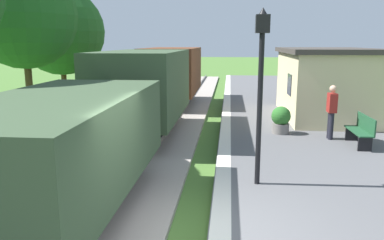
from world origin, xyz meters
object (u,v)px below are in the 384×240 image
object	(u,v)px
tree_field_left	(61,32)
station_hut	(326,83)
person_waiting	(332,110)
lamp_post_near	(261,66)
bench_near_hut	(361,130)
potted_planter	(281,120)
tree_trackside_far	(23,16)
freight_train	(147,90)

from	to	relation	value
tree_field_left	station_hut	bearing A→B (deg)	-17.76
person_waiting	lamp_post_near	xyz separation A→B (m)	(-2.57, -4.19, 1.62)
bench_near_hut	person_waiting	world-z (taller)	person_waiting
bench_near_hut	person_waiting	size ratio (longest dim) A/B	0.88
potted_planter	tree_field_left	distance (m)	13.37
potted_planter	tree_trackside_far	xyz separation A→B (m)	(-9.79, 1.90, 3.55)
station_hut	lamp_post_near	bearing A→B (deg)	-112.16
bench_near_hut	person_waiting	bearing A→B (deg)	132.41
freight_train	potted_planter	size ratio (longest dim) A/B	21.18
station_hut	tree_trackside_far	world-z (taller)	tree_trackside_far
freight_train	person_waiting	xyz separation A→B (m)	(6.11, -1.11, -0.41)
lamp_post_near	tree_field_left	xyz separation A→B (m)	(-9.64, 12.13, 1.01)
person_waiting	tree_trackside_far	size ratio (longest dim) A/B	0.27
bench_near_hut	lamp_post_near	xyz separation A→B (m)	(-3.26, -3.43, 2.08)
station_hut	bench_near_hut	size ratio (longest dim) A/B	3.87
station_hut	tree_field_left	world-z (taller)	tree_field_left
freight_train	tree_field_left	distance (m)	9.42
freight_train	person_waiting	bearing A→B (deg)	-10.33
person_waiting	potted_planter	bearing A→B (deg)	-23.66
lamp_post_near	freight_train	bearing A→B (deg)	123.72
bench_near_hut	tree_trackside_far	world-z (taller)	tree_trackside_far
freight_train	station_hut	bearing A→B (deg)	21.63
potted_planter	station_hut	bearing A→B (deg)	56.03
bench_near_hut	person_waiting	distance (m)	1.13
station_hut	tree_field_left	xyz separation A→B (m)	(-12.90, 4.13, 2.16)
lamp_post_near	tree_field_left	bearing A→B (deg)	128.47
freight_train	bench_near_hut	world-z (taller)	freight_train
freight_train	tree_trackside_far	world-z (taller)	tree_trackside_far
person_waiting	tree_trackside_far	bearing A→B (deg)	-13.58
station_hut	potted_planter	size ratio (longest dim) A/B	6.33
person_waiting	tree_field_left	world-z (taller)	tree_field_left
bench_near_hut	tree_trackside_far	distance (m)	12.89
lamp_post_near	station_hut	bearing A→B (deg)	67.84
person_waiting	lamp_post_near	distance (m)	5.18
person_waiting	bench_near_hut	bearing A→B (deg)	131.40
station_hut	bench_near_hut	world-z (taller)	station_hut
station_hut	bench_near_hut	distance (m)	4.66
tree_field_left	person_waiting	bearing A→B (deg)	-33.03
tree_trackside_far	lamp_post_near	bearing A→B (deg)	-37.65
potted_planter	tree_field_left	xyz separation A→B (m)	(-10.75, 7.33, 3.09)
potted_planter	freight_train	bearing A→B (deg)	173.84
freight_train	tree_field_left	xyz separation A→B (m)	(-6.10, 6.83, 2.21)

